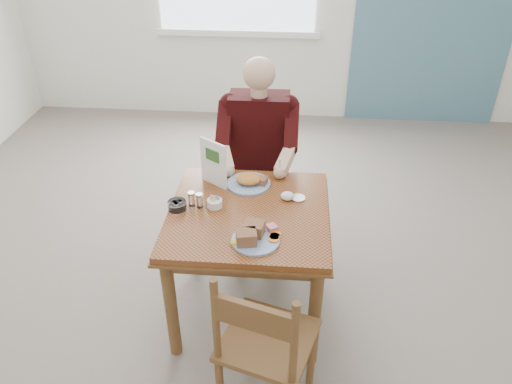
# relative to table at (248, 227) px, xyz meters

# --- Properties ---
(floor) EXTENTS (6.00, 6.00, 0.00)m
(floor) POSITION_rel_table_xyz_m (0.00, 0.00, -0.64)
(floor) COLOR slate
(floor) RESTS_ON ground
(lemon_wedge) EXTENTS (0.05, 0.04, 0.03)m
(lemon_wedge) POSITION_rel_table_xyz_m (-0.04, -0.31, 0.13)
(lemon_wedge) COLOR yellow
(lemon_wedge) RESTS_ON table
(napkin) EXTENTS (0.09, 0.08, 0.05)m
(napkin) POSITION_rel_table_xyz_m (0.22, 0.13, 0.14)
(napkin) COLOR white
(napkin) RESTS_ON table
(metal_dish) EXTENTS (0.11, 0.11, 0.01)m
(metal_dish) POSITION_rel_table_xyz_m (0.28, 0.15, 0.12)
(metal_dish) COLOR silver
(metal_dish) RESTS_ON table
(table) EXTENTS (0.92, 0.92, 0.75)m
(table) POSITION_rel_table_xyz_m (0.00, 0.00, 0.00)
(table) COLOR brown
(table) RESTS_ON ground
(chair_far) EXTENTS (0.42, 0.42, 0.95)m
(chair_far) POSITION_rel_table_xyz_m (0.00, 0.80, -0.16)
(chair_far) COLOR brown
(chair_far) RESTS_ON ground
(chair_near) EXTENTS (0.52, 0.52, 0.95)m
(chair_near) POSITION_rel_table_xyz_m (0.14, -0.71, -0.16)
(chair_near) COLOR brown
(chair_near) RESTS_ON ground
(diner) EXTENTS (0.53, 0.56, 1.39)m
(diner) POSITION_rel_table_xyz_m (0.00, 0.71, 0.17)
(diner) COLOR gray
(diner) RESTS_ON chair_far
(near_plate) EXTENTS (0.27, 0.27, 0.08)m
(near_plate) POSITION_rel_table_xyz_m (0.05, -0.26, 0.14)
(near_plate) COLOR white
(near_plate) RESTS_ON table
(far_plate) EXTENTS (0.33, 0.33, 0.07)m
(far_plate) POSITION_rel_table_xyz_m (-0.02, 0.28, 0.14)
(far_plate) COLOR white
(far_plate) RESTS_ON table
(caddy) EXTENTS (0.10, 0.10, 0.07)m
(caddy) POSITION_rel_table_xyz_m (-0.19, 0.03, 0.14)
(caddy) COLOR white
(caddy) RESTS_ON table
(shakers) EXTENTS (0.10, 0.06, 0.09)m
(shakers) POSITION_rel_table_xyz_m (-0.30, 0.02, 0.16)
(shakers) COLOR white
(shakers) RESTS_ON table
(creamer) EXTENTS (0.11, 0.11, 0.05)m
(creamer) POSITION_rel_table_xyz_m (-0.40, -0.01, 0.14)
(creamer) COLOR white
(creamer) RESTS_ON table
(menu) EXTENTS (0.17, 0.13, 0.29)m
(menu) POSITION_rel_table_xyz_m (-0.23, 0.27, 0.26)
(menu) COLOR white
(menu) RESTS_ON table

